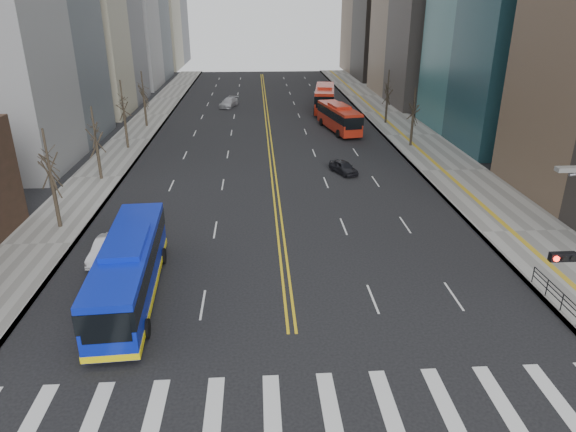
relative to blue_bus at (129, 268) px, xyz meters
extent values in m
plane|color=black|center=(8.65, -9.02, -1.87)|extent=(220.00, 220.00, 0.00)
cube|color=slate|center=(26.15, 35.98, -1.79)|extent=(7.00, 130.00, 0.15)
cube|color=slate|center=(-7.85, 35.98, -1.79)|extent=(5.00, 130.00, 0.15)
cube|color=silver|center=(-1.99, -9.02, -1.86)|extent=(0.70, 4.00, 0.01)
cube|color=silver|center=(0.38, -9.02, -1.86)|extent=(0.70, 4.00, 0.01)
cube|color=silver|center=(2.74, -9.02, -1.86)|extent=(0.70, 4.00, 0.01)
cube|color=silver|center=(5.10, -9.02, -1.86)|extent=(0.70, 4.00, 0.01)
cube|color=silver|center=(7.47, -9.02, -1.86)|extent=(0.70, 4.00, 0.01)
cube|color=silver|center=(9.83, -9.02, -1.86)|extent=(0.70, 4.00, 0.01)
cube|color=silver|center=(12.20, -9.02, -1.86)|extent=(0.70, 4.00, 0.01)
cube|color=silver|center=(14.56, -9.02, -1.86)|extent=(0.70, 4.00, 0.01)
cube|color=silver|center=(16.92, -9.02, -1.86)|extent=(0.70, 4.00, 0.01)
cube|color=silver|center=(19.29, -9.02, -1.86)|extent=(0.70, 4.00, 0.01)
cube|color=gold|center=(8.45, 45.98, -1.86)|extent=(0.15, 100.00, 0.01)
cube|color=gold|center=(8.85, 45.98, -1.86)|extent=(0.15, 100.00, 0.01)
cube|color=black|center=(19.65, -7.02, 3.63)|extent=(1.10, 0.28, 0.38)
cylinder|color=#FF190C|center=(19.30, -7.18, 3.63)|extent=(0.24, 0.08, 0.24)
cylinder|color=black|center=(19.65, -7.18, 3.63)|extent=(0.24, 0.08, 0.24)
cylinder|color=black|center=(20.00, -7.18, 3.63)|extent=(0.24, 0.08, 0.24)
cube|color=#999993|center=(19.05, -7.02, 7.43)|extent=(0.90, 0.35, 0.18)
cube|color=black|center=(22.95, -3.02, -0.72)|extent=(0.04, 6.00, 0.04)
cylinder|color=black|center=(22.95, -3.02, -1.22)|extent=(0.06, 0.06, 1.00)
cylinder|color=black|center=(22.95, -1.52, -1.22)|extent=(0.06, 0.06, 1.00)
cylinder|color=black|center=(22.95, -0.02, -1.22)|extent=(0.06, 0.06, 1.00)
cylinder|color=#2C231A|center=(-7.35, 9.98, 0.08)|extent=(0.28, 0.28, 3.90)
cylinder|color=#2C231A|center=(-7.35, 20.98, -0.07)|extent=(0.28, 0.28, 3.60)
cylinder|color=#2C231A|center=(-7.35, 31.98, 0.13)|extent=(0.28, 0.28, 4.00)
cylinder|color=#2C231A|center=(-7.35, 42.98, 0.03)|extent=(0.28, 0.28, 3.80)
cylinder|color=#2C231A|center=(24.65, 30.98, -0.12)|extent=(0.28, 0.28, 3.50)
cylinder|color=#2C231A|center=(24.65, 42.98, 0.01)|extent=(0.28, 0.28, 3.75)
cube|color=#0C21B9|center=(0.00, 0.00, -0.06)|extent=(3.24, 12.37, 2.91)
cube|color=black|center=(0.00, 0.00, 0.50)|extent=(3.30, 12.39, 1.04)
cube|color=#0C21B9|center=(0.00, 0.00, 1.49)|extent=(2.28, 4.39, 0.40)
cube|color=yellow|center=(0.00, 0.00, -1.32)|extent=(3.30, 12.39, 0.35)
cylinder|color=black|center=(-1.05, -3.98, -1.37)|extent=(0.36, 1.02, 1.00)
cylinder|color=black|center=(1.49, -3.84, -1.37)|extent=(0.36, 1.02, 1.00)
cylinder|color=black|center=(-1.49, 3.84, -1.37)|extent=(0.36, 1.02, 1.00)
cylinder|color=black|center=(1.05, 3.98, -1.37)|extent=(0.36, 1.02, 1.00)
cube|color=red|center=(17.60, 39.10, -0.15)|extent=(4.29, 10.87, 2.74)
cube|color=black|center=(17.60, 39.10, 0.39)|extent=(4.36, 10.90, 0.99)
cube|color=red|center=(17.60, 39.10, 1.32)|extent=(2.57, 4.00, 0.40)
cylinder|color=black|center=(17.03, 35.54, -1.37)|extent=(0.48, 1.04, 1.00)
cylinder|color=black|center=(19.40, 35.98, -1.37)|extent=(0.48, 1.04, 1.00)
cylinder|color=black|center=(15.80, 42.22, -1.37)|extent=(0.48, 1.04, 1.00)
cylinder|color=black|center=(18.17, 42.65, -1.37)|extent=(0.48, 1.04, 1.00)
cube|color=red|center=(17.55, 52.73, 0.03)|extent=(4.39, 12.12, 3.10)
cube|color=black|center=(17.55, 52.73, 0.62)|extent=(4.45, 12.15, 1.10)
cube|color=red|center=(17.55, 52.73, 1.68)|extent=(2.74, 4.42, 0.40)
cylinder|color=black|center=(15.66, 49.18, -1.37)|extent=(0.44, 1.03, 1.00)
cylinder|color=black|center=(18.33, 48.78, -1.37)|extent=(0.44, 1.03, 1.00)
cylinder|color=black|center=(16.77, 56.68, -1.37)|extent=(0.44, 1.03, 1.00)
cylinder|color=black|center=(19.43, 56.29, -1.37)|extent=(0.44, 1.03, 1.00)
imported|color=silver|center=(-2.60, 4.84, -1.20)|extent=(1.76, 4.19, 1.35)
imported|color=black|center=(15.37, 21.57, -1.25)|extent=(2.75, 3.90, 1.23)
imported|color=#ADACB2|center=(2.90, 56.44, -1.18)|extent=(3.32, 5.14, 1.39)
imported|color=black|center=(19.02, 49.92, -1.33)|extent=(1.84, 3.90, 1.08)
camera|label=1|loc=(7.10, -25.22, 13.37)|focal=32.00mm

